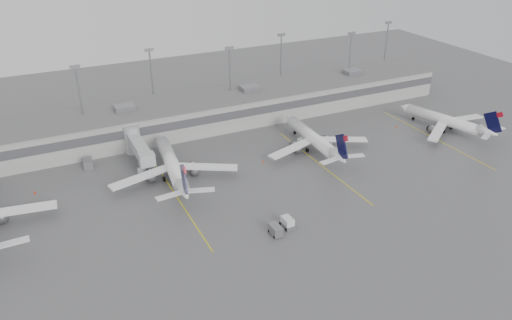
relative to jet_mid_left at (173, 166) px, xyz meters
name	(u,v)px	position (x,y,z in m)	size (l,w,h in m)	color
ground	(310,239)	(15.68, -32.70, -3.23)	(260.00, 260.00, 0.00)	#4B4B4E
terminal	(200,112)	(15.68, 25.28, 0.94)	(152.00, 17.00, 9.45)	#9F9F9B
light_masts	(191,78)	(15.68, 31.05, 8.80)	(142.40, 8.00, 20.60)	gray
jet_bridge_right	(136,144)	(-4.82, 13.02, 0.64)	(4.00, 17.20, 7.00)	#9A9D9F
stand_markings	(254,181)	(15.68, -8.70, -3.22)	(105.25, 40.00, 0.01)	#D8C80C
jet_mid_left	(173,166)	(0.00, 0.00, 0.00)	(28.47, 32.07, 10.39)	white
jet_mid_right	(314,139)	(35.94, -1.15, -0.17)	(27.13, 30.45, 9.85)	white
jet_far_right	(447,121)	(74.49, -6.43, -0.30)	(24.96, 28.38, 9.42)	white
baggage_tug	(287,223)	(13.79, -27.60, -2.45)	(2.06, 3.14, 2.00)	silver
baggage_cart	(275,230)	(10.59, -28.80, -2.22)	(1.78, 3.03, 1.93)	slate
gse_uld_b	(145,171)	(-5.37, 4.51, -2.33)	(2.55, 1.70, 1.81)	silver
gse_uld_c	(302,141)	(35.03, 3.16, -2.44)	(2.23, 1.49, 1.58)	silver
gse_loader	(88,163)	(-16.28, 13.71, -2.19)	(2.07, 3.32, 2.07)	slate
cone_a	(35,192)	(-28.53, 6.46, -2.87)	(0.45, 0.45, 0.72)	#F12E05
cone_b	(139,177)	(-6.91, 3.21, -2.84)	(0.49, 0.49, 0.78)	#F12E05
cone_c	(263,161)	(21.55, -1.76, -2.92)	(0.39, 0.39, 0.61)	#F12E05
cone_d	(397,126)	(63.97, 1.05, -2.90)	(0.41, 0.41, 0.65)	#F12E05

